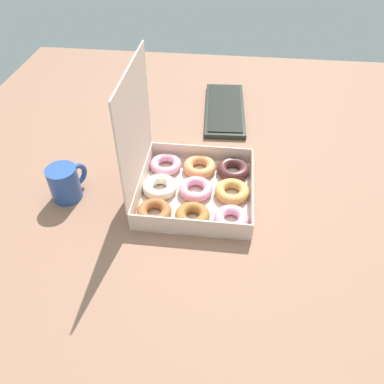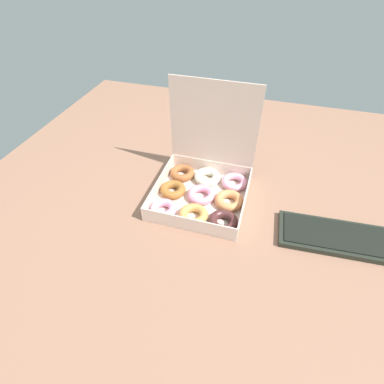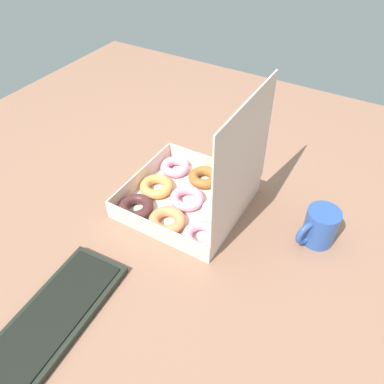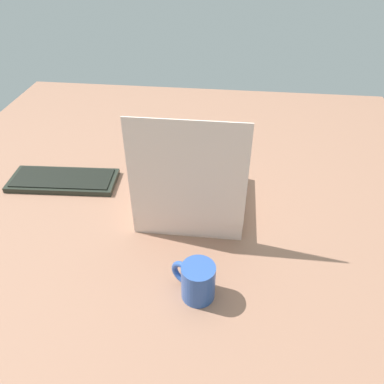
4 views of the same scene
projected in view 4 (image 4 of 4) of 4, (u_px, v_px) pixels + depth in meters
ground_plane at (178, 196)px, 123.52cm from camera, size 180.00×180.00×2.00cm
donut_box at (192, 196)px, 115.49cm from camera, size 32.21×32.29×36.46cm
keyboard at (63, 180)px, 127.28cm from camera, size 36.59×15.98×2.20cm
coffee_mug at (197, 280)px, 88.12cm from camera, size 11.20×8.53×9.79cm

